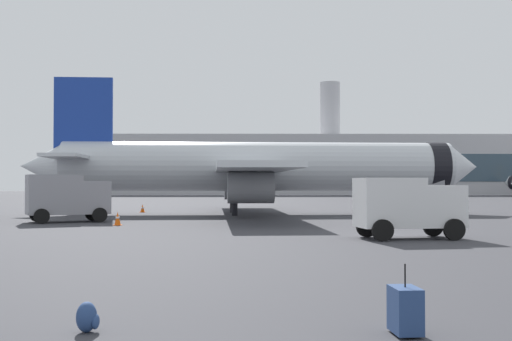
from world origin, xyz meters
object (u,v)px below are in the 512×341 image
at_px(fuel_truck, 404,191).
at_px(safety_cone_far, 118,219).
at_px(cargo_van, 407,205).
at_px(traveller_backpack, 88,318).
at_px(rolling_suitcase, 405,310).
at_px(safety_cone_near, 43,215).
at_px(safety_cone_mid, 381,210).
at_px(safety_cone_outer, 143,208).
at_px(service_truck, 67,196).
at_px(airplane_at_gate, 256,167).

bearing_deg(fuel_truck, safety_cone_far, -143.62).
distance_m(cargo_van, traveller_backpack, 19.35).
xyz_separation_m(cargo_van, rolling_suitcase, (-4.30, -17.18, -1.06)).
bearing_deg(safety_cone_near, safety_cone_mid, 18.29).
xyz_separation_m(safety_cone_mid, safety_cone_outer, (-18.94, 3.72, 0.00)).
distance_m(fuel_truck, rolling_suitcase, 41.75).
height_order(safety_cone_near, safety_cone_mid, safety_cone_near).
xyz_separation_m(fuel_truck, traveller_backpack, (-14.74, -40.33, -1.54)).
bearing_deg(safety_cone_mid, rolling_suitcase, -101.10).
bearing_deg(traveller_backpack, cargo_van, 61.37).
distance_m(fuel_truck, safety_cone_near, 27.29).
height_order(cargo_van, safety_cone_outer, cargo_van).
bearing_deg(cargo_van, service_truck, 146.58).
bearing_deg(safety_cone_outer, rolling_suitcase, -75.08).
height_order(safety_cone_far, safety_cone_outer, safety_cone_far).
relative_size(cargo_van, traveller_backpack, 9.64).
relative_size(airplane_at_gate, safety_cone_far, 46.13).
distance_m(cargo_van, rolling_suitcase, 17.74).
height_order(airplane_at_gate, traveller_backpack, airplane_at_gate).
distance_m(airplane_at_gate, service_truck, 15.79).
bearing_deg(safety_cone_far, service_truck, 141.40).
relative_size(safety_cone_mid, traveller_backpack, 1.37).
bearing_deg(traveller_backpack, safety_cone_near, 109.31).
bearing_deg(cargo_van, rolling_suitcase, -104.04).
height_order(safety_cone_mid, traveller_backpack, safety_cone_mid).
bearing_deg(safety_cone_outer, safety_cone_mid, -11.11).
relative_size(airplane_at_gate, safety_cone_outer, 54.19).
xyz_separation_m(service_truck, fuel_truck, (23.42, 11.54, 0.16)).
xyz_separation_m(safety_cone_far, traveller_backpack, (4.96, -25.82, -0.15)).
relative_size(safety_cone_near, rolling_suitcase, 0.64).
height_order(fuel_truck, safety_cone_mid, fuel_truck).
distance_m(safety_cone_near, safety_cone_far, 7.69).
height_order(safety_cone_near, safety_cone_outer, safety_cone_near).
height_order(safety_cone_near, rolling_suitcase, rolling_suitcase).
distance_m(airplane_at_gate, safety_cone_near, 16.48).
bearing_deg(safety_cone_mid, traveller_backpack, -108.06).
relative_size(safety_cone_mid, safety_cone_far, 0.85).
relative_size(service_truck, safety_cone_far, 6.81).
distance_m(service_truck, traveller_backpack, 30.10).
bearing_deg(safety_cone_outer, service_truck, -99.73).
bearing_deg(airplane_at_gate, safety_cone_near, -148.66).
xyz_separation_m(airplane_at_gate, safety_cone_near, (-13.79, -8.40, -3.31)).
distance_m(fuel_truck, traveller_backpack, 42.97).
relative_size(airplane_at_gate, service_truck, 6.77).
bearing_deg(safety_cone_mid, cargo_van, -98.72).
bearing_deg(traveller_backpack, airplane_at_gate, 85.64).
xyz_separation_m(service_truck, safety_cone_outer, (2.31, 13.48, -1.28)).
distance_m(fuel_truck, safety_cone_far, 24.51).
height_order(airplane_at_gate, service_truck, airplane_at_gate).
height_order(rolling_suitcase, traveller_backpack, rolling_suitcase).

